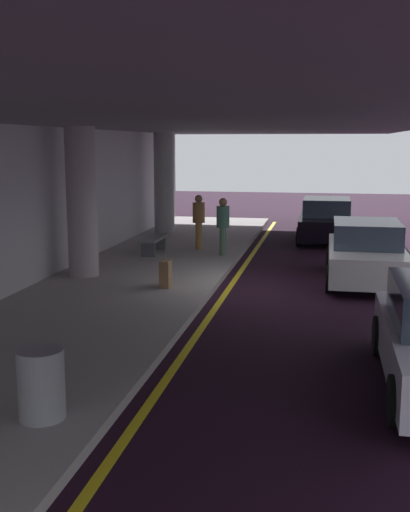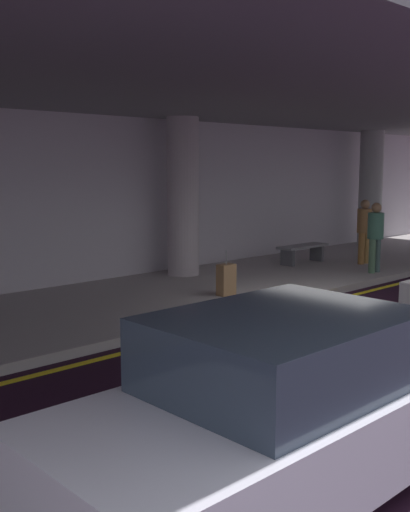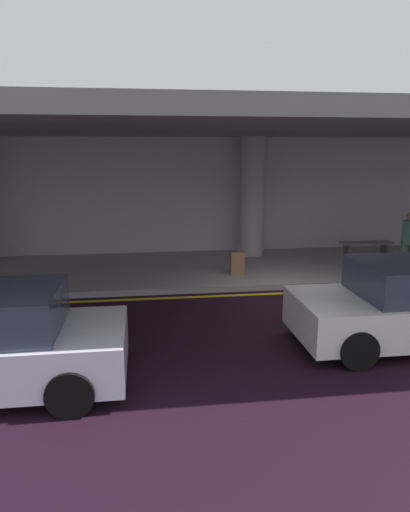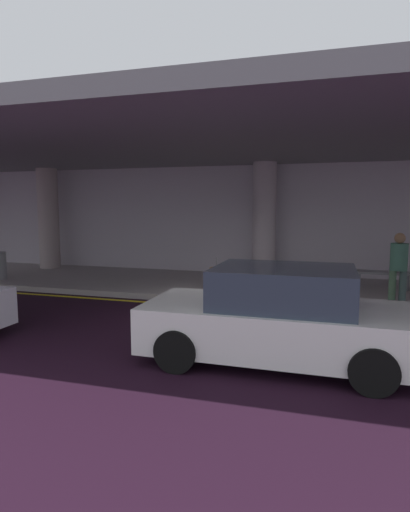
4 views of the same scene
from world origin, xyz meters
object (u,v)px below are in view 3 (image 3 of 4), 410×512
(bench_metal, at_px, (367,246))
(support_column_center, at_px, (252,197))
(traveler_with_luggage, at_px, (409,239))
(suitcase_upright_primary, at_px, (237,263))

(bench_metal, bearing_deg, support_column_center, 166.05)
(bench_metal, bearing_deg, traveler_with_luggage, -87.16)
(traveler_with_luggage, bearing_deg, suitcase_upright_primary, 133.31)
(support_column_center, xyz_separation_m, bench_metal, (3.44, -0.85, -1.47))
(traveler_with_luggage, relative_size, bench_metal, 1.05)
(support_column_center, distance_m, suitcase_upright_primary, 2.94)
(support_column_center, distance_m, traveler_with_luggage, 4.68)
(suitcase_upright_primary, bearing_deg, support_column_center, 54.98)
(support_column_center, bearing_deg, traveler_with_luggage, -39.63)
(support_column_center, distance_m, bench_metal, 3.84)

